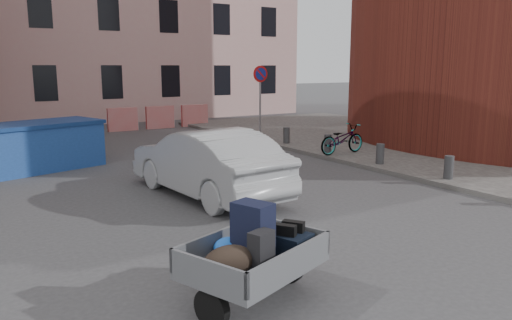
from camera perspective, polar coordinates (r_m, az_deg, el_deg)
ground at (r=7.85m, az=0.89°, el=-9.82°), size 120.00×120.00×0.00m
sidewalk at (r=17.51m, az=21.67°, el=1.08°), size 9.00×24.00×0.12m
no_parking_sign at (r=18.59m, az=0.50°, el=8.40°), size 0.60×0.09×2.65m
bollards at (r=14.04m, az=14.00°, el=0.70°), size 0.22×9.02×0.55m
barriers at (r=22.81m, az=-10.89°, el=4.81°), size 4.70×0.18×1.00m
trailer at (r=5.87m, az=-0.35°, el=-10.68°), size 1.88×1.98×1.20m
dumpster at (r=14.64m, az=-23.34°, el=1.53°), size 3.38×2.38×1.28m
silver_car at (r=10.72m, az=-5.62°, el=-0.27°), size 1.91×4.51×1.45m
bicycle at (r=15.41m, az=9.81°, el=2.37°), size 1.72×0.66×0.89m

